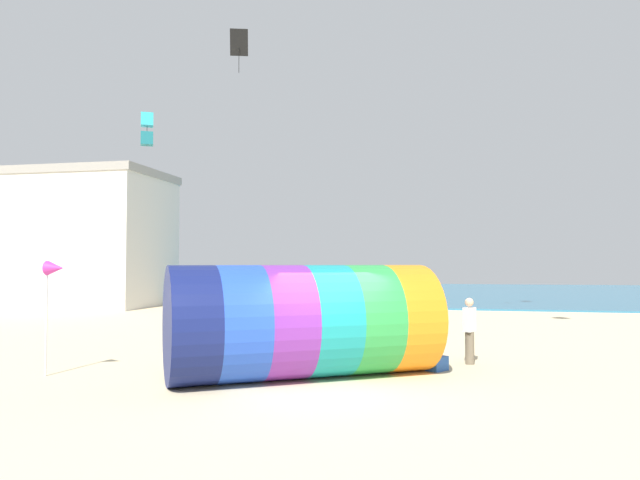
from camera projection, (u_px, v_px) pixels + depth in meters
ground_plane at (333, 389)px, 12.28m from camera, size 120.00×120.00×0.00m
sea at (412, 292)px, 53.06m from camera, size 120.00×40.00×0.10m
giant_inflatable_tube at (304, 321)px, 13.58m from camera, size 6.79×5.53×2.67m
kite_handler at (469, 330)px, 15.33m from camera, size 0.38×0.42×1.78m
kite_cyan_box at (147, 129)px, 26.40m from camera, size 0.75×0.75×1.58m
kite_black_diamond at (239, 43)px, 29.80m from camera, size 1.01×0.64×2.27m
promenade_building at (63, 239)px, 36.83m from camera, size 13.20×6.90×8.55m
beach_flag at (54, 273)px, 13.76m from camera, size 0.47×0.36×2.78m
cooler_box at (437, 363)px, 14.38m from camera, size 0.60×0.63×0.36m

